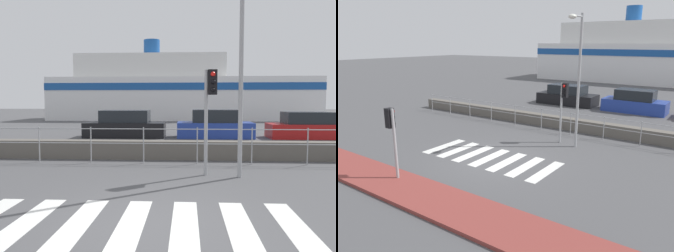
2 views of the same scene
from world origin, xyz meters
The scene contains 10 objects.
ground_plane centered at (0.00, 0.00, 0.00)m, with size 160.00×160.00×0.00m, color #4C4C4F.
crosswalk centered at (-0.38, 0.00, 0.00)m, with size 5.85×2.40×0.01m.
seawall centered at (0.00, 6.21, 0.32)m, with size 21.66×0.55×0.65m.
harbor_fence centered at (0.00, 5.33, 0.79)m, with size 19.53×0.04×1.20m.
traffic_light_far centered at (1.17, 3.69, 2.14)m, with size 0.34×0.32×2.92m.
streetlamp centered at (1.98, 3.26, 3.72)m, with size 0.32×1.27×5.97m.
ferry_boat centered at (-0.69, 31.76, 3.01)m, with size 28.70×7.33×8.89m.
parked_car_black centered at (-2.98, 13.21, 0.65)m, with size 4.54×1.88×1.54m.
parked_car_blue centered at (2.12, 13.21, 0.67)m, with size 4.22×1.77×1.58m.
parked_car_red centered at (7.21, 13.21, 0.62)m, with size 4.21×1.83×1.46m.
Camera 1 is at (0.55, -5.35, 2.06)m, focal length 35.00 mm.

